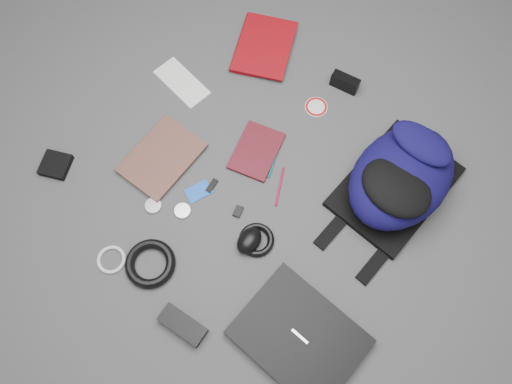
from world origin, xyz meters
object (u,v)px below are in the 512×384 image
Objects in this scene: backpack at (402,177)px; dvd_case at (256,151)px; laptop at (299,337)px; power_brick at (183,325)px; comic_book at (141,142)px; pouch at (56,165)px; mouse at (249,241)px; textbook_red at (238,41)px; compact_camera at (345,82)px.

dvd_case is (-0.45, -0.17, -0.09)m from backpack.
laptop is 0.35m from power_brick.
pouch is (-0.17, -0.24, 0.00)m from comic_book.
comic_book is 1.84× the size of power_brick.
mouse is 0.66× the size of power_brick.
laptop is at bearing 27.72° from power_brick.
comic_book is at bearing -161.31° from dvd_case.
dvd_case is 0.68m from pouch.
dvd_case is 2.04× the size of mouse.
dvd_case is at bearing -67.19° from textbook_red.
backpack is at bearing -41.20° from compact_camera.
mouse is at bearing 86.11° from power_brick.
textbook_red is 1.38× the size of dvd_case.
comic_book is 0.52m from mouse.
compact_camera is 0.70× the size of power_brick.
power_brick is (0.50, -0.92, 0.00)m from textbook_red.
compact_camera is (-0.37, 0.82, 0.01)m from laptop.
mouse reaches higher than textbook_red.
textbook_red is 2.82× the size of mouse.
laptop is 0.84m from comic_book.
backpack is 4.88× the size of pouch.
mouse reaches higher than power_brick.
pouch is at bearing -152.23° from dvd_case.
textbook_red reaches higher than comic_book.
compact_camera is at bearing -12.06° from textbook_red.
power_brick is (-0.28, -0.77, -0.08)m from backpack.
power_brick is at bearing -84.12° from textbook_red.
power_brick is (0.17, -0.60, 0.01)m from dvd_case.
laptop is 0.33m from mouse.
compact_camera is at bearing 94.83° from mouse.
dvd_case is at bearing 102.74° from power_brick.
laptop is 1.82× the size of dvd_case.
compact_camera reaches higher than pouch.
compact_camera reaches higher than textbook_red.
mouse is at bearing 14.47° from pouch.
laptop reaches higher than dvd_case.
comic_book is at bearing -149.28° from backpack.
backpack is at bearing 32.78° from pouch.
laptop is 0.90m from compact_camera.
laptop is 1.33× the size of comic_book.
compact_camera is 0.68m from mouse.
power_brick is (-0.00, -0.33, -0.01)m from mouse.
mouse is 1.04× the size of pouch.
laptop is at bearing -13.80° from comic_book.
backpack reaches higher than dvd_case.
power_brick reaches higher than dvd_case.
comic_book is 0.64m from power_brick.
pouch is (-0.96, -0.62, -0.08)m from backpack.
laptop is 3.86× the size of pouch.
backpack reaches higher than comic_book.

